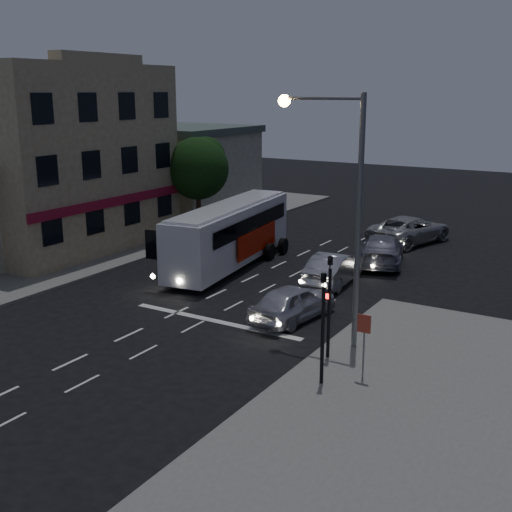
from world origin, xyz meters
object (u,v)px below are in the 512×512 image
Objects in this scene: car_sedan_a at (334,268)px; traffic_signal_main at (329,294)px; regulatory_sign at (364,336)px; traffic_signal_side at (323,315)px; car_sedan_c at (410,230)px; street_tree at (198,166)px; car_suv at (293,302)px; car_sedan_b at (382,250)px; streetlight at (342,192)px; tour_bus at (230,233)px.

car_sedan_a is 1.15× the size of traffic_signal_main.
regulatory_sign reaches higher than car_sedan_a.
regulatory_sign is at bearing 43.92° from traffic_signal_side.
car_sedan_c is 13.96m from street_tree.
car_suv is 0.80× the size of car_sedan_b.
street_tree is at bearing -33.25° from car_suv.
regulatory_sign is 5.18m from streetlight.
tour_bus reaches higher than car_sedan_b.
street_tree is (-15.81, 14.25, 2.08)m from traffic_signal_main.
street_tree reaches higher than car_suv.
car_sedan_c is (0.42, 10.41, 0.06)m from car_sedan_a.
car_sedan_c reaches higher than car_sedan_a.
street_tree reaches higher than regulatory_sign.
traffic_signal_side is 0.66× the size of street_tree.
traffic_signal_main is at bearing 108.92° from car_sedan_a.
regulatory_sign is (1.70, -1.01, -0.82)m from traffic_signal_main.
car_sedan_a is 1.15× the size of traffic_signal_side.
traffic_signal_main reaches higher than car_suv.
street_tree is at bearing 36.80° from car_sedan_c.
car_suv is 6.41m from traffic_signal_side.
traffic_signal_side is 23.24m from street_tree.
street_tree is at bearing 137.97° from traffic_signal_main.
car_sedan_a is 13.97m from street_tree.
car_sedan_c is 1.47× the size of traffic_signal_side.
car_sedan_a is (-0.65, 5.53, 0.02)m from car_suv.
car_sedan_b is at bearing -102.25° from car_sedan_a.
street_tree is (-12.20, 5.69, 3.72)m from car_sedan_a.
street_tree is (-15.55, 12.82, -1.23)m from streetlight.
car_suv is 1.08× the size of traffic_signal_side.
car_sedan_a is at bearing -8.82° from tour_bus.
streetlight is (3.35, -7.13, 4.96)m from car_sedan_a.
traffic_signal_side is 0.46× the size of streetlight.
car_suv is 4.54m from traffic_signal_main.
tour_bus is 5.09× the size of regulatory_sign.
car_sedan_c is at bearing 99.53° from traffic_signal_main.
car_sedan_a is at bearing 119.00° from regulatory_sign.
car_suv is at bearing -47.55° from tour_bus.
car_suv is 0.73× the size of car_sedan_c.
street_tree is (-12.90, 0.96, 3.70)m from car_sedan_b.
car_sedan_c is at bearing 100.50° from traffic_signal_side.
traffic_signal_main is 21.38m from street_tree.
streetlight is (-1.96, 2.44, 4.14)m from regulatory_sign.
tour_bus is at bearing -42.51° from street_tree.
car_sedan_c is 1.47× the size of traffic_signal_main.
car_sedan_b is 0.89× the size of street_tree.
traffic_signal_side is (4.30, -10.53, 1.65)m from car_sedan_a.
streetlight is (9.47, -7.25, 3.91)m from tour_bus.
car_sedan_b is (0.69, 4.74, 0.02)m from car_sedan_a.
car_sedan_c is at bearing 20.48° from street_tree.
car_sedan_a is 0.78× the size of car_sedan_c.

